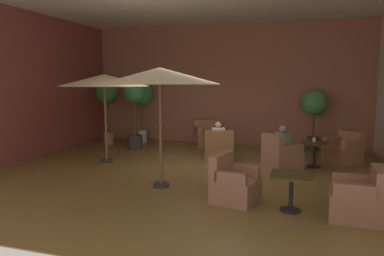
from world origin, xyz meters
name	(u,v)px	position (x,y,z in m)	size (l,w,h in m)	color
ground_plane	(187,173)	(0.00, 0.00, -0.01)	(9.49, 8.53, 0.02)	brown
wall_back_brick	(225,85)	(0.00, 4.23, 2.02)	(9.49, 0.08, 4.04)	#9E5F48
wall_left_accent	(18,85)	(-4.71, 0.00, 2.02)	(0.08, 8.53, 4.04)	brown
cafe_table_front_left	(315,148)	(2.87, 1.49, 0.48)	(0.69, 0.69, 0.62)	black
armchair_front_left_north	(344,151)	(3.61, 2.17, 0.31)	(1.04, 1.04, 0.83)	#9F623F
armchair_front_left_east	(281,157)	(2.09, 0.85, 0.33)	(1.02, 1.02, 0.88)	#916146
cafe_table_front_right	(215,138)	(0.09, 2.49, 0.45)	(0.72, 0.72, 0.62)	black
armchair_front_right_north	(218,149)	(0.40, 1.53, 0.31)	(0.95, 0.94, 0.84)	#8F5E38
armchair_front_right_east	(207,137)	(-0.39, 3.37, 0.33)	(1.03, 1.00, 0.87)	#9B6441
cafe_table_mid_center	(291,183)	(2.41, -1.86, 0.48)	(0.66, 0.66, 0.62)	black
armchair_mid_center_north	(359,200)	(3.42, -1.92, 0.31)	(0.82, 0.78, 0.83)	#8E5842
armchair_mid_center_east	(233,184)	(1.42, -1.65, 0.30)	(0.85, 0.89, 0.84)	#966048
patio_umbrella_tall_red	(160,77)	(-0.14, -1.22, 2.21)	(2.38, 2.38, 2.39)	#2D2D2D
patio_umbrella_center_beige	(104,81)	(-2.36, 0.42, 2.14)	(2.34, 2.34, 2.31)	#2D2D2D
potted_tree_left_corner	(141,97)	(-2.84, 3.62, 1.60)	(0.82, 0.82, 2.12)	silver
potted_tree_mid_left	(314,106)	(2.88, 3.69, 1.37)	(0.77, 0.77, 1.88)	#323329
potted_tree_mid_right	(108,98)	(-3.77, 2.93, 1.59)	(0.78, 0.78, 2.14)	#AA684C
potted_tree_right_corner	(134,106)	(-2.50, 2.37, 1.37)	(0.65, 0.65, 2.11)	#342F2B
patron_blue_shirt	(283,140)	(2.12, 0.88, 0.74)	(0.37, 0.39, 0.64)	#507D5B
patron_by_window	(218,135)	(0.39, 1.57, 0.69)	(0.41, 0.35, 0.62)	silver
iced_drink_cup	(314,140)	(2.85, 1.62, 0.67)	(0.08, 0.08, 0.11)	white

